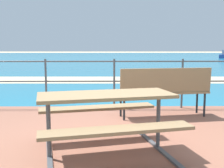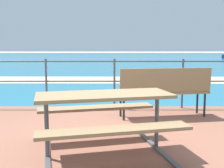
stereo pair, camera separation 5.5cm
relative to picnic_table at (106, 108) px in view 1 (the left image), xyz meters
The scene contains 7 objects.
ground_plane 0.68m from the picnic_table, 55.23° to the left, with size 240.00×240.00×0.00m, color beige.
patio_paving 0.65m from the picnic_table, 55.23° to the left, with size 6.40×5.20×0.06m, color #935B47.
sea_water 40.22m from the picnic_table, 89.79° to the left, with size 90.00×90.00×0.01m, color teal.
beach_strip 8.58m from the picnic_table, 89.02° to the left, with size 54.00×2.59×0.01m, color beige.
picnic_table is the anchor object (origin of this frame).
park_bench 2.08m from the picnic_table, 59.07° to the left, with size 1.77×0.69×0.94m.
railing_fence 2.64m from the picnic_table, 86.82° to the left, with size 5.94×0.04×1.07m.
Camera 1 is at (-0.11, -3.49, 1.35)m, focal length 44.17 mm.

